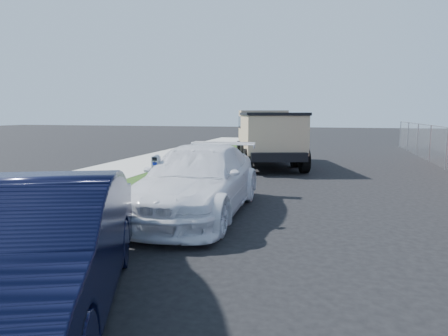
% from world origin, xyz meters
% --- Properties ---
extents(ground, '(120.00, 120.00, 0.00)m').
position_xyz_m(ground, '(0.00, 0.00, 0.00)').
color(ground, black).
rests_on(ground, ground).
extents(streetside, '(6.12, 50.00, 0.15)m').
position_xyz_m(streetside, '(-5.57, 2.00, 0.07)').
color(streetside, '#999991').
rests_on(streetside, ground).
extents(parking_meter, '(0.19, 0.14, 1.35)m').
position_xyz_m(parking_meter, '(-2.58, -0.55, 1.11)').
color(parking_meter, '#3F4247').
rests_on(parking_meter, ground).
extents(white_wagon, '(2.40, 5.60, 1.61)m').
position_xyz_m(white_wagon, '(-1.80, 0.12, 0.80)').
color(white_wagon, white).
rests_on(white_wagon, ground).
extents(navy_sedan, '(3.53, 5.25, 1.64)m').
position_xyz_m(navy_sedan, '(-2.02, -5.08, 0.82)').
color(navy_sedan, black).
rests_on(navy_sedan, ground).
extents(dump_truck, '(4.12, 6.85, 2.53)m').
position_xyz_m(dump_truck, '(-1.61, 9.60, 1.42)').
color(dump_truck, black).
rests_on(dump_truck, ground).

